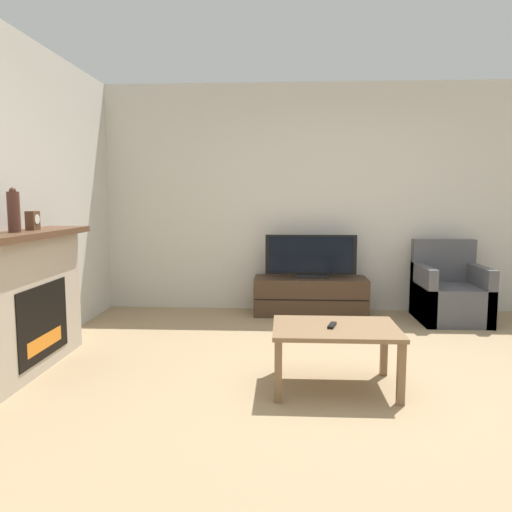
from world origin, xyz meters
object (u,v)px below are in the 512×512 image
(fireplace, at_px, (25,301))
(armchair, at_px, (449,295))
(tv_stand, at_px, (310,296))
(coffee_table, at_px, (335,335))
(mantel_vase_centre_left, at_px, (14,211))
(mantel_clock, at_px, (33,221))
(tv, at_px, (311,258))
(remote, at_px, (332,325))

(fireplace, height_order, armchair, fireplace)
(tv_stand, xyz_separation_m, coffee_table, (0.05, -2.28, 0.17))
(mantel_vase_centre_left, bearing_deg, fireplace, 98.20)
(tv_stand, distance_m, coffee_table, 2.28)
(mantel_vase_centre_left, height_order, coffee_table, mantel_vase_centre_left)
(fireplace, bearing_deg, mantel_vase_centre_left, -81.80)
(mantel_clock, bearing_deg, fireplace, -96.45)
(mantel_clock, height_order, tv_stand, mantel_clock)
(mantel_clock, bearing_deg, coffee_table, -9.03)
(fireplace, xyz_separation_m, tv_stand, (2.32, 2.06, -0.34))
(tv, relative_size, coffee_table, 1.19)
(fireplace, xyz_separation_m, armchair, (3.84, 1.85, -0.27))
(armchair, bearing_deg, tv, 172.34)
(mantel_vase_centre_left, height_order, armchair, mantel_vase_centre_left)
(armchair, height_order, remote, armchair)
(remote, bearing_deg, mantel_vase_centre_left, -167.05)
(fireplace, relative_size, armchair, 1.75)
(tv_stand, height_order, coffee_table, coffee_table)
(mantel_clock, distance_m, tv, 3.03)
(fireplace, bearing_deg, coffee_table, -5.29)
(mantel_clock, xyz_separation_m, armchair, (3.82, 1.70, -0.89))
(mantel_clock, xyz_separation_m, coffee_table, (2.35, -0.37, -0.78))
(tv, distance_m, remote, 2.29)
(mantel_clock, bearing_deg, armchair, 23.92)
(mantel_vase_centre_left, distance_m, mantel_clock, 0.28)
(tv, distance_m, armchair, 1.58)
(tv, bearing_deg, coffee_table, -88.64)
(coffee_table, bearing_deg, fireplace, 174.71)
(mantel_vase_centre_left, bearing_deg, remote, -2.81)
(fireplace, height_order, tv, fireplace)
(mantel_clock, relative_size, remote, 0.97)
(mantel_vase_centre_left, relative_size, armchair, 0.37)
(tv, xyz_separation_m, coffee_table, (0.05, -2.27, -0.27))
(tv_stand, distance_m, remote, 2.30)
(mantel_vase_centre_left, height_order, tv, mantel_vase_centre_left)
(remote, bearing_deg, armchair, 70.10)
(armchair, relative_size, coffee_table, 1.00)
(mantel_clock, relative_size, tv, 0.14)
(armchair, bearing_deg, remote, -125.67)
(tv, bearing_deg, remote, -89.30)
(mantel_clock, relative_size, coffee_table, 0.17)
(tv_stand, height_order, tv, tv)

